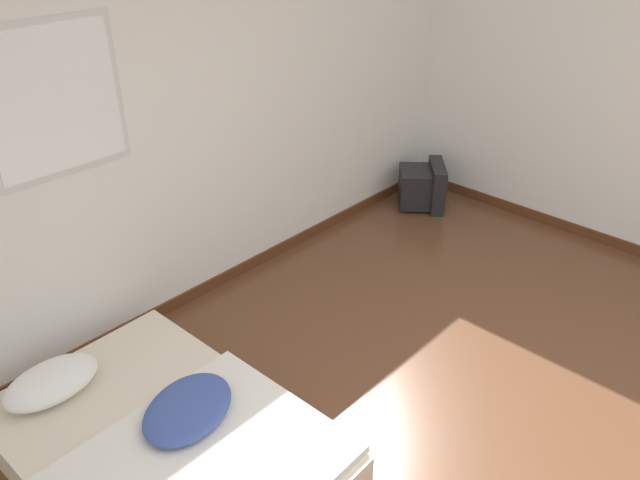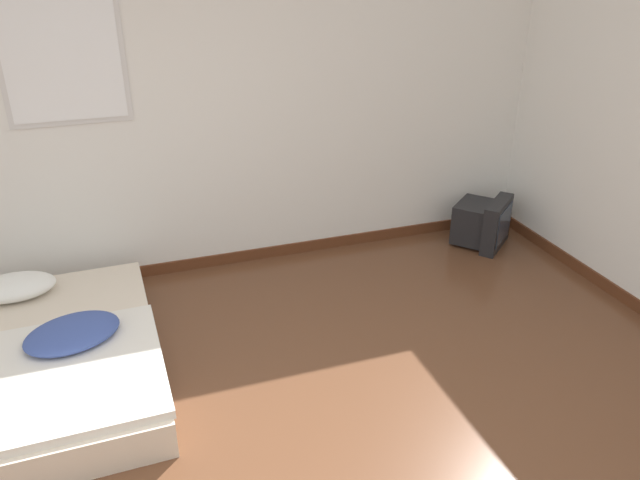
# 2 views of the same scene
# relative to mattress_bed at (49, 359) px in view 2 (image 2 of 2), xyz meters

# --- Properties ---
(wall_back) EXTENTS (7.91, 0.08, 2.60)m
(wall_back) POSITION_rel_mattress_bed_xyz_m (1.05, 1.12, 1.15)
(wall_back) COLOR white
(wall_back) RESTS_ON ground_plane
(mattress_bed) EXTENTS (1.24, 1.82, 0.36)m
(mattress_bed) POSITION_rel_mattress_bed_xyz_m (0.00, 0.00, 0.00)
(mattress_bed) COLOR beige
(mattress_bed) RESTS_ON ground_plane
(crt_tv) EXTENTS (0.57, 0.57, 0.41)m
(crt_tv) POSITION_rel_mattress_bed_xyz_m (3.36, 0.74, 0.06)
(crt_tv) COLOR black
(crt_tv) RESTS_ON ground_plane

